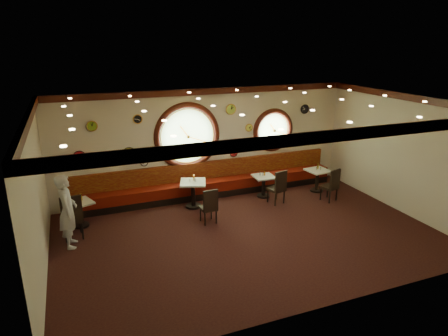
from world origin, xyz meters
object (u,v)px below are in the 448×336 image
chair_b (209,204)px  chair_d (332,183)px  condiment_c_bottle (265,173)px  waiter (68,211)px  chair_a (72,214)px  condiment_c_salt (260,174)px  chair_c (278,185)px  condiment_a_bottle (81,197)px  condiment_a_pepper (80,200)px  condiment_a_salt (75,199)px  condiment_b_bottle (194,178)px  table_a (80,211)px  table_c (264,184)px  condiment_d_bottle (318,166)px  table_b (193,191)px  condiment_b_pepper (195,180)px  condiment_c_pepper (263,174)px  condiment_b_salt (190,180)px  table_d (317,178)px  condiment_d_salt (317,169)px  condiment_d_pepper (321,169)px

chair_b → chair_d: (3.80, 0.11, 0.02)m
condiment_c_bottle → waiter: 5.61m
chair_a → condiment_c_salt: (5.30, 0.86, 0.07)m
chair_c → condiment_a_bottle: size_ratio=3.65×
chair_d → condiment_a_pepper: chair_d is taller
condiment_a_salt → condiment_b_bottle: condiment_b_bottle is taller
table_a → condiment_a_salt: (-0.09, 0.07, 0.30)m
table_c → condiment_d_bottle: 1.84m
waiter → condiment_a_pepper: bearing=-12.3°
table_b → condiment_b_pepper: condiment_b_pepper is taller
condiment_c_salt → condiment_c_pepper: 0.09m
chair_c → condiment_b_salt: 2.53m
table_d → condiment_a_salt: 7.05m
table_a → condiment_a_bottle: (0.07, 0.09, 0.33)m
condiment_b_pepper → waiter: size_ratio=0.06×
table_d → waiter: bearing=-173.1°
condiment_c_salt → chair_d: bearing=-32.1°
table_b → condiment_d_bottle: bearing=-2.0°
condiment_c_bottle → waiter: size_ratio=0.10×
table_a → waiter: bearing=-104.8°
table_d → condiment_a_salt: condiment_a_salt is taller
table_b → condiment_c_bottle: 2.25m
condiment_b_bottle → condiment_b_salt: bearing=-175.6°
condiment_a_salt → chair_d: bearing=-8.2°
condiment_c_salt → condiment_a_bottle: (-5.05, -0.09, 0.03)m
table_c → condiment_d_salt: condiment_d_salt is taller
condiment_d_salt → chair_b: bearing=-166.1°
table_b → condiment_a_pepper: size_ratio=7.87×
condiment_a_bottle → condiment_c_salt: bearing=1.0°
condiment_b_pepper → waiter: 3.50m
condiment_d_bottle → condiment_a_pepper: bearing=179.8°
chair_a → condiment_c_pepper: bearing=3.2°
condiment_b_bottle → condiment_d_salt: bearing=-4.5°
table_c → chair_a: bearing=-171.8°
table_b → condiment_a_bottle: size_ratio=5.14×
condiment_d_salt → table_b: bearing=176.8°
waiter → table_a: bearing=-10.8°
condiment_c_bottle → condiment_d_salt: bearing=-8.2°
condiment_a_bottle → table_a: bearing=-125.2°
condiment_b_salt → waiter: 3.40m
condiment_c_salt → condiment_b_bottle: condiment_b_bottle is taller
chair_b → condiment_c_pepper: size_ratio=5.39×
chair_b → condiment_c_pepper: bearing=25.2°
condiment_d_pepper → condiment_a_pepper: bearing=178.7°
condiment_b_bottle → waiter: size_ratio=0.09×
waiter → condiment_c_pepper: bearing=-74.8°
chair_a → condiment_c_salt: bearing=3.9°
table_c → condiment_a_pepper: bearing=-178.9°
table_a → table_c: table_a is taller
table_b → condiment_a_bottle: bearing=-179.4°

